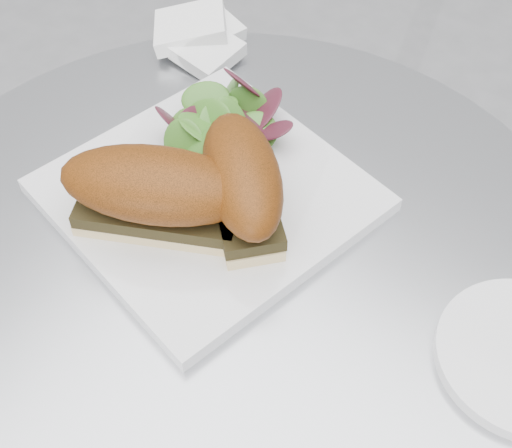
{
  "coord_description": "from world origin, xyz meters",
  "views": [
    {
      "loc": [
        0.24,
        -0.3,
        1.26
      ],
      "look_at": [
        0.01,
        0.03,
        0.77
      ],
      "focal_mm": 50.0,
      "sensor_mm": 36.0,
      "label": 1
    }
  ],
  "objects": [
    {
      "name": "plate",
      "position": [
        -0.06,
        0.05,
        0.74
      ],
      "size": [
        0.32,
        0.32,
        0.02
      ],
      "primitive_type": "cube",
      "rotation": [
        0.0,
        0.0,
        -0.25
      ],
      "color": "silver",
      "rests_on": "table"
    },
    {
      "name": "salad",
      "position": [
        -0.08,
        0.12,
        0.77
      ],
      "size": [
        0.13,
        0.13,
        0.05
      ],
      "primitive_type": null,
      "color": "#52892D",
      "rests_on": "plate"
    },
    {
      "name": "sandwich_left",
      "position": [
        -0.07,
        -0.01,
        0.79
      ],
      "size": [
        0.19,
        0.14,
        0.08
      ],
      "rotation": [
        0.0,
        0.0,
        0.43
      ],
      "color": "#CFC381",
      "rests_on": "plate"
    },
    {
      "name": "napkin",
      "position": [
        -0.21,
        0.23,
        0.74
      ],
      "size": [
        0.15,
        0.15,
        0.02
      ],
      "primitive_type": null,
      "rotation": [
        0.0,
        0.0,
        0.39
      ],
      "color": "white",
      "rests_on": "table"
    },
    {
      "name": "table",
      "position": [
        0.0,
        0.0,
        0.49
      ],
      "size": [
        0.7,
        0.7,
        0.73
      ],
      "color": "#A7A8AE",
      "rests_on": "ground"
    },
    {
      "name": "sandwich_right",
      "position": [
        -0.02,
        0.05,
        0.79
      ],
      "size": [
        0.16,
        0.15,
        0.08
      ],
      "rotation": [
        0.0,
        0.0,
        -0.76
      ],
      "color": "#CFC381",
      "rests_on": "plate"
    }
  ]
}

